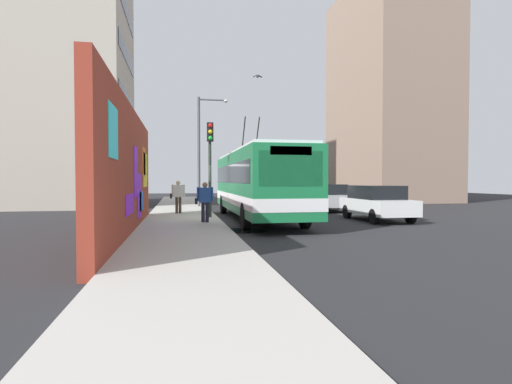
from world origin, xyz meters
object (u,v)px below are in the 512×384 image
object	(u,v)px
pedestrian_midblock	(178,194)
parked_car_white	(377,202)
parked_car_red	(282,192)
traffic_light	(210,154)
parked_car_silver	(327,197)
city_bus	(257,182)
pedestrian_at_curb	(205,199)
parked_car_black	(300,194)
street_lamp	(202,144)

from	to	relation	value
pedestrian_midblock	parked_car_white	bearing A→B (deg)	-114.38
parked_car_red	traffic_light	world-z (taller)	traffic_light
parked_car_silver	traffic_light	size ratio (longest dim) A/B	1.14
traffic_light	parked_car_silver	bearing A→B (deg)	-56.29
city_bus	pedestrian_at_curb	size ratio (longest dim) A/B	7.43
parked_car_black	traffic_light	world-z (taller)	traffic_light
street_lamp	parked_car_white	bearing A→B (deg)	-143.04
pedestrian_midblock	street_lamp	xyz separation A→B (m)	(5.64, -1.54, 3.06)
traffic_light	street_lamp	world-z (taller)	street_lamp
parked_car_silver	pedestrian_midblock	distance (m)	9.08
city_bus	traffic_light	world-z (taller)	city_bus
parked_car_white	parked_car_black	distance (m)	11.93
parked_car_black	parked_car_red	world-z (taller)	same
parked_car_white	parked_car_red	bearing A→B (deg)	-0.00
parked_car_white	street_lamp	world-z (taller)	street_lamp
city_bus	street_lamp	world-z (taller)	street_lamp
city_bus	pedestrian_midblock	xyz separation A→B (m)	(2.46, 3.57, -0.63)
parked_car_red	pedestrian_at_curb	distance (m)	19.51
parked_car_silver	street_lamp	distance (m)	8.62
parked_car_silver	traffic_light	xyz separation A→B (m)	(-4.90, 7.35, 2.18)
parked_car_white	pedestrian_midblock	bearing A→B (deg)	65.62
parked_car_black	parked_car_red	distance (m)	5.26
city_bus	street_lamp	xyz separation A→B (m)	(8.10, 2.03, 2.43)
city_bus	pedestrian_midblock	distance (m)	4.38
parked_car_red	traffic_light	distance (m)	17.54
parked_car_silver	pedestrian_midblock	world-z (taller)	pedestrian_midblock
parked_car_black	pedestrian_at_curb	distance (m)	14.83
parked_car_black	parked_car_silver	bearing A→B (deg)	-180.00
parked_car_red	pedestrian_midblock	size ratio (longest dim) A/B	2.94
parked_car_silver	pedestrian_at_curb	size ratio (longest dim) A/B	3.05
pedestrian_midblock	street_lamp	bearing A→B (deg)	-15.23
street_lamp	parked_car_silver	bearing A→B (deg)	-114.53
city_bus	pedestrian_at_curb	distance (m)	3.45
parked_car_black	pedestrian_at_curb	bearing A→B (deg)	148.61
parked_car_black	city_bus	bearing A→B (deg)	153.46
parked_car_black	pedestrian_midblock	xyz separation A→B (m)	(-7.96, 8.77, 0.28)
pedestrian_at_curb	street_lamp	size ratio (longest dim) A/B	0.23
pedestrian_midblock	parked_car_silver	bearing A→B (deg)	-75.07
city_bus	parked_car_silver	size ratio (longest dim) A/B	2.43
parked_car_white	pedestrian_at_curb	world-z (taller)	pedestrian_at_curb
pedestrian_at_curb	parked_car_black	bearing A→B (deg)	-31.39
parked_car_silver	pedestrian_at_curb	distance (m)	10.46
parked_car_white	parked_car_red	world-z (taller)	same
parked_car_white	pedestrian_at_curb	xyz separation A→B (m)	(-0.73, 7.72, 0.24)
city_bus	parked_car_red	world-z (taller)	city_bus
pedestrian_at_curb	parked_car_red	bearing A→B (deg)	-23.32
parked_car_white	traffic_light	xyz separation A→B (m)	(1.41, 7.35, 2.18)
parked_car_black	pedestrian_at_curb	world-z (taller)	pedestrian_at_curb
parked_car_black	parked_car_white	bearing A→B (deg)	180.00
parked_car_silver	street_lamp	size ratio (longest dim) A/B	0.69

